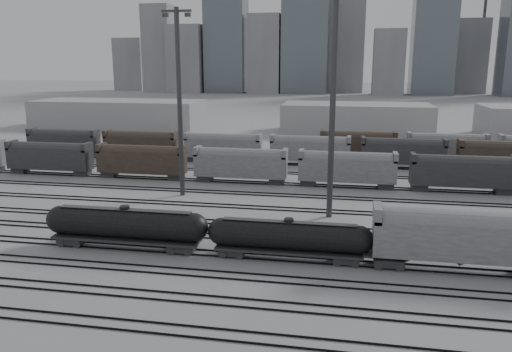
% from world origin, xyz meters
% --- Properties ---
extents(ground, '(900.00, 900.00, 0.00)m').
position_xyz_m(ground, '(0.00, 0.00, 0.00)').
color(ground, '#A1A1A6').
rests_on(ground, ground).
extents(tracks, '(220.00, 71.50, 0.16)m').
position_xyz_m(tracks, '(0.00, 17.50, 0.08)').
color(tracks, black).
rests_on(tracks, ground).
extents(tank_car_a, '(17.82, 2.97, 4.40)m').
position_xyz_m(tank_car_a, '(-14.60, 1.00, 2.55)').
color(tank_car_a, '#28272A').
rests_on(tank_car_a, ground).
extents(tank_car_b, '(16.41, 2.73, 4.05)m').
position_xyz_m(tank_car_b, '(2.55, 1.00, 2.35)').
color(tank_car_b, '#28272A').
rests_on(tank_car_b, ground).
extents(hopper_car_a, '(16.26, 3.23, 5.81)m').
position_xyz_m(hopper_car_a, '(18.69, 1.00, 3.59)').
color(hopper_car_a, '#28272A').
rests_on(hopper_car_a, ground).
extents(light_mast_b, '(4.24, 0.68, 26.50)m').
position_xyz_m(light_mast_b, '(-15.75, 22.60, 14.06)').
color(light_mast_b, '#38383A').
rests_on(light_mast_b, ground).
extents(light_mast_c, '(4.44, 0.71, 27.76)m').
position_xyz_m(light_mast_c, '(5.95, 15.92, 14.72)').
color(light_mast_c, '#38383A').
rests_on(light_mast_c, ground).
extents(bg_string_near, '(151.00, 3.00, 5.60)m').
position_xyz_m(bg_string_near, '(8.00, 32.00, 2.80)').
color(bg_string_near, gray).
rests_on(bg_string_near, ground).
extents(bg_string_mid, '(151.00, 3.00, 5.60)m').
position_xyz_m(bg_string_mid, '(18.00, 48.00, 2.80)').
color(bg_string_mid, '#28272A').
rests_on(bg_string_mid, ground).
extents(bg_string_far, '(66.00, 3.00, 5.60)m').
position_xyz_m(bg_string_far, '(35.50, 56.00, 2.80)').
color(bg_string_far, '#45372C').
rests_on(bg_string_far, ground).
extents(warehouse_left, '(50.00, 18.00, 8.00)m').
position_xyz_m(warehouse_left, '(-60.00, 95.00, 4.00)').
color(warehouse_left, '#A4A3A6').
rests_on(warehouse_left, ground).
extents(warehouse_mid, '(40.00, 18.00, 8.00)m').
position_xyz_m(warehouse_mid, '(10.00, 95.00, 4.00)').
color(warehouse_mid, '#A4A3A6').
rests_on(warehouse_mid, ground).
extents(skyline, '(316.00, 22.40, 95.00)m').
position_xyz_m(skyline, '(10.84, 280.00, 34.73)').
color(skyline, '#99999C').
rests_on(skyline, ground).
extents(crane_left, '(42.00, 1.80, 100.00)m').
position_xyz_m(crane_left, '(-28.74, 305.00, 57.39)').
color(crane_left, '#38383A').
rests_on(crane_left, ground).
extents(crane_right, '(42.00, 1.80, 100.00)m').
position_xyz_m(crane_right, '(91.26, 305.00, 57.39)').
color(crane_right, '#38383A').
rests_on(crane_right, ground).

